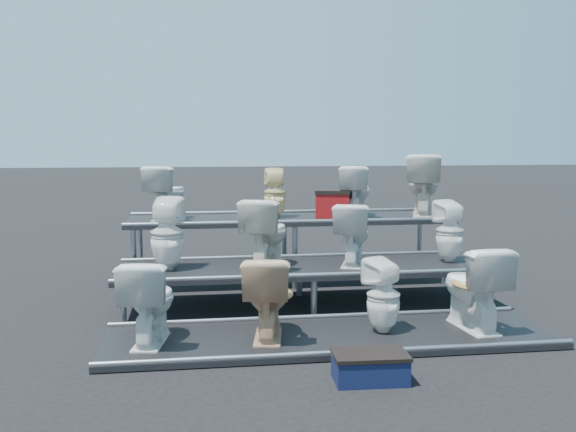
{
  "coord_description": "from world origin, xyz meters",
  "views": [
    {
      "loc": [
        -1.24,
        -7.03,
        1.86
      ],
      "look_at": [
        -0.19,
        0.1,
        1.02
      ],
      "focal_mm": 40.0,
      "sensor_mm": 36.0,
      "label": 1
    }
  ],
  "objects": [
    {
      "name": "tier_mid",
      "position": [
        0.0,
        0.0,
        0.23
      ],
      "size": [
        4.2,
        1.2,
        0.46
      ],
      "primitive_type": "cube",
      "color": "black",
      "rests_on": "ground"
    },
    {
      "name": "toilet_8",
      "position": [
        -1.59,
        1.3,
        1.21
      ],
      "size": [
        0.62,
        0.77,
        0.69
      ],
      "primitive_type": "imported",
      "rotation": [
        0.0,
        0.0,
        2.74
      ],
      "color": "white",
      "rests_on": "tier_back"
    },
    {
      "name": "toilet_3",
      "position": [
        1.4,
        -1.3,
        0.47
      ],
      "size": [
        0.52,
        0.84,
        0.82
      ],
      "primitive_type": "imported",
      "rotation": [
        0.0,
        0.0,
        3.23
      ],
      "color": "white",
      "rests_on": "tier_front"
    },
    {
      "name": "toilet_5",
      "position": [
        -0.46,
        0.0,
        0.85
      ],
      "size": [
        0.69,
        0.87,
        0.78
      ],
      "primitive_type": "imported",
      "rotation": [
        0.0,
        0.0,
        2.75
      ],
      "color": "silver",
      "rests_on": "tier_mid"
    },
    {
      "name": "toilet_9",
      "position": [
        -0.19,
        1.3,
        1.19
      ],
      "size": [
        0.31,
        0.31,
        0.65
      ],
      "primitive_type": "imported",
      "rotation": [
        0.0,
        0.0,
        3.1
      ],
      "color": "beige",
      "rests_on": "tier_back"
    },
    {
      "name": "toilet_2",
      "position": [
        0.51,
        -1.3,
        0.41
      ],
      "size": [
        0.42,
        0.42,
        0.7
      ],
      "primitive_type": "imported",
      "rotation": [
        0.0,
        0.0,
        3.53
      ],
      "color": "white",
      "rests_on": "tier_front"
    },
    {
      "name": "ground",
      "position": [
        0.0,
        0.0,
        0.0
      ],
      "size": [
        80.0,
        80.0,
        0.0
      ],
      "primitive_type": "plane",
      "color": "black",
      "rests_on": "ground"
    },
    {
      "name": "toilet_6",
      "position": [
        0.53,
        0.0,
        0.82
      ],
      "size": [
        0.6,
        0.79,
        0.71
      ],
      "primitive_type": "imported",
      "rotation": [
        0.0,
        0.0,
        2.81
      ],
      "color": "white",
      "rests_on": "tier_mid"
    },
    {
      "name": "toilet_0",
      "position": [
        -1.66,
        -1.3,
        0.44
      ],
      "size": [
        0.54,
        0.81,
        0.76
      ],
      "primitive_type": "imported",
      "rotation": [
        0.0,
        0.0,
        2.98
      ],
      "color": "white",
      "rests_on": "tier_front"
    },
    {
      "name": "step_stool",
      "position": [
        0.09,
        -2.36,
        0.1
      ],
      "size": [
        0.57,
        0.36,
        0.2
      ],
      "primitive_type": "cube",
      "rotation": [
        0.0,
        0.0,
        -0.05
      ],
      "color": "#0E1535",
      "rests_on": "ground"
    },
    {
      "name": "toilet_10",
      "position": [
        0.9,
        1.3,
        1.2
      ],
      "size": [
        0.6,
        0.76,
        0.68
      ],
      "primitive_type": "imported",
      "rotation": [
        0.0,
        0.0,
        2.77
      ],
      "color": "white",
      "rests_on": "tier_back"
    },
    {
      "name": "toilet_1",
      "position": [
        -0.59,
        -1.3,
        0.45
      ],
      "size": [
        0.54,
        0.81,
        0.77
      ],
      "primitive_type": "imported",
      "rotation": [
        0.0,
        0.0,
        2.98
      ],
      "color": "tan",
      "rests_on": "tier_front"
    },
    {
      "name": "toilet_4",
      "position": [
        -1.54,
        0.0,
        0.86
      ],
      "size": [
        0.42,
        0.43,
        0.8
      ],
      "primitive_type": "imported",
      "rotation": [
        0.0,
        0.0,
        2.95
      ],
      "color": "white",
      "rests_on": "tier_mid"
    },
    {
      "name": "toilet_7",
      "position": [
        1.7,
        0.0,
        0.82
      ],
      "size": [
        0.37,
        0.38,
        0.72
      ],
      "primitive_type": "imported",
      "rotation": [
        0.0,
        0.0,
        3.29
      ],
      "color": "white",
      "rests_on": "tier_mid"
    },
    {
      "name": "toilet_11",
      "position": [
        1.83,
        1.3,
        1.27
      ],
      "size": [
        0.7,
        0.92,
        0.83
      ],
      "primitive_type": "imported",
      "rotation": [
        0.0,
        0.0,
        2.8
      ],
      "color": "silver",
      "rests_on": "tier_back"
    },
    {
      "name": "tier_back",
      "position": [
        0.0,
        1.3,
        0.43
      ],
      "size": [
        4.2,
        1.2,
        0.86
      ],
      "primitive_type": "cube",
      "color": "black",
      "rests_on": "ground"
    },
    {
      "name": "tier_front",
      "position": [
        0.0,
        -1.3,
        0.03
      ],
      "size": [
        4.2,
        1.2,
        0.06
      ],
      "primitive_type": "cube",
      "color": "black",
      "rests_on": "ground"
    },
    {
      "name": "red_crate",
      "position": [
        0.57,
        1.22,
        1.02
      ],
      "size": [
        0.51,
        0.45,
        0.31
      ],
      "primitive_type": "cube",
      "rotation": [
        0.0,
        0.0,
        -0.25
      ],
      "color": "maroon",
      "rests_on": "tier_back"
    }
  ]
}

